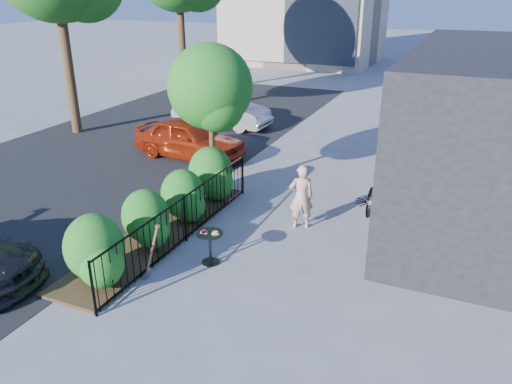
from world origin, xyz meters
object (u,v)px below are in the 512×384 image
at_px(car_red, 189,138).
at_px(patio_tree, 212,92).
at_px(woman, 301,197).
at_px(car_silver, 222,110).
at_px(cafe_table, 210,242).
at_px(shovel, 151,255).

bearing_deg(car_red, patio_tree, -131.44).
distance_m(woman, car_silver, 9.39).
relative_size(cafe_table, car_red, 0.19).
bearing_deg(patio_tree, car_silver, 115.66).
bearing_deg(car_red, woman, -118.46).
relative_size(cafe_table, woman, 0.48).
distance_m(car_red, car_silver, 4.02).
bearing_deg(woman, shovel, 35.51).
bearing_deg(shovel, patio_tree, 102.57).
height_order(cafe_table, shovel, shovel).
height_order(woman, shovel, woman).
bearing_deg(patio_tree, cafe_table, -63.40).
xyz_separation_m(cafe_table, car_silver, (-4.70, 9.65, 0.18)).
height_order(cafe_table, car_silver, car_silver).
relative_size(woman, car_red, 0.41).
bearing_deg(patio_tree, car_red, 132.79).
xyz_separation_m(woman, shovel, (-1.87, -3.34, -0.22)).
distance_m(patio_tree, car_silver, 7.27).
relative_size(shovel, car_silver, 0.32).
relative_size(shovel, car_red, 0.33).
bearing_deg(shovel, car_silver, 110.51).
relative_size(woman, car_silver, 0.39).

